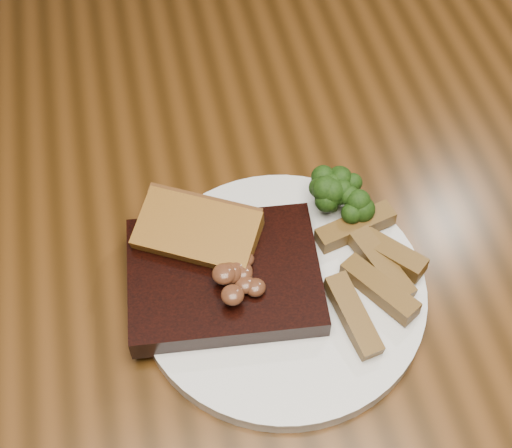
# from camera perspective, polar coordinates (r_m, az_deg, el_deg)

# --- Properties ---
(dining_table) EXTENTS (1.60, 0.90, 0.75)m
(dining_table) POSITION_cam_1_polar(r_m,az_deg,el_deg) (0.76, -0.87, -6.30)
(dining_table) COLOR #46270E
(dining_table) RESTS_ON ground
(chair_far) EXTENTS (0.53, 0.53, 0.85)m
(chair_far) POSITION_cam_1_polar(r_m,az_deg,el_deg) (1.35, -4.25, 14.72)
(chair_far) COLOR black
(chair_far) RESTS_ON ground
(plate) EXTENTS (0.31, 0.31, 0.01)m
(plate) POSITION_cam_1_polar(r_m,az_deg,el_deg) (0.65, 2.10, -5.40)
(plate) COLOR silver
(plate) RESTS_ON dining_table
(steak) EXTENTS (0.18, 0.14, 0.02)m
(steak) POSITION_cam_1_polar(r_m,az_deg,el_deg) (0.64, -2.55, -4.26)
(steak) COLOR black
(steak) RESTS_ON plate
(steak_bone) EXTENTS (0.14, 0.03, 0.02)m
(steak_bone) POSITION_cam_1_polar(r_m,az_deg,el_deg) (0.61, -1.52, -8.99)
(steak_bone) COLOR beige
(steak_bone) RESTS_ON plate
(mushroom_pile) EXTENTS (0.06, 0.06, 0.03)m
(mushroom_pile) POSITION_cam_1_polar(r_m,az_deg,el_deg) (0.61, -1.84, -3.40)
(mushroom_pile) COLOR #502A19
(mushroom_pile) RESTS_ON steak
(garlic_bread) EXTENTS (0.12, 0.10, 0.02)m
(garlic_bread) POSITION_cam_1_polar(r_m,az_deg,el_deg) (0.66, -4.56, -1.68)
(garlic_bread) COLOR #8E6019
(garlic_bread) RESTS_ON plate
(potato_wedges) EXTENTS (0.10, 0.10, 0.02)m
(potato_wedges) POSITION_cam_1_polar(r_m,az_deg,el_deg) (0.65, 8.42, -3.81)
(potato_wedges) COLOR brown
(potato_wedges) RESTS_ON plate
(broccoli_cluster) EXTENTS (0.07, 0.07, 0.04)m
(broccoli_cluster) POSITION_cam_1_polar(r_m,az_deg,el_deg) (0.68, 6.16, 2.27)
(broccoli_cluster) COLOR #1D3A0D
(broccoli_cluster) RESTS_ON plate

